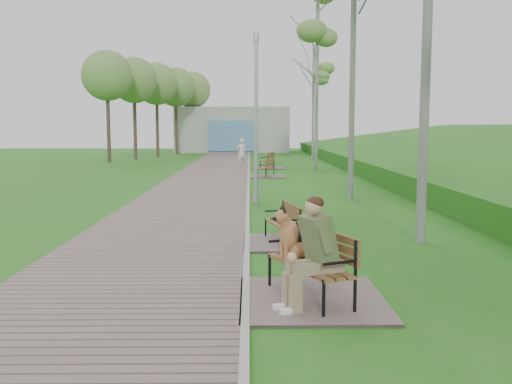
% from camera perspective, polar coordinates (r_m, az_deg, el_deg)
% --- Properties ---
extents(walkway, '(3.50, 67.00, 0.04)m').
position_cam_1_polar(walkway, '(22.49, -5.23, 0.79)').
color(walkway, '#73625D').
rests_on(walkway, ground).
extents(kerb, '(0.10, 67.00, 0.05)m').
position_cam_1_polar(kerb, '(22.42, -0.76, 0.81)').
color(kerb, '#999993').
rests_on(kerb, ground).
extents(building_north, '(10.00, 5.20, 4.00)m').
position_cam_1_polar(building_north, '(51.80, -2.36, 6.23)').
color(building_north, '#9E9E99').
rests_on(building_north, ground).
extents(bench_main, '(1.87, 2.08, 1.63)m').
position_cam_1_polar(bench_main, '(7.43, 4.98, -7.48)').
color(bench_main, '#73625D').
rests_on(bench_main, ground).
extents(bench_second, '(1.57, 1.74, 0.96)m').
position_cam_1_polar(bench_second, '(11.09, 2.65, -4.30)').
color(bench_second, '#73625D').
rests_on(bench_second, ground).
extents(bench_third, '(1.60, 1.77, 0.98)m').
position_cam_1_polar(bench_third, '(25.94, 1.02, 1.93)').
color(bench_third, '#73625D').
rests_on(bench_third, ground).
extents(bench_far, '(1.78, 1.98, 1.09)m').
position_cam_1_polar(bench_far, '(31.25, 1.12, 2.75)').
color(bench_far, '#73625D').
rests_on(bench_far, ground).
extents(lamp_post_second, '(0.19, 0.19, 4.89)m').
position_cam_1_polar(lamp_post_second, '(16.55, 0.01, 6.63)').
color(lamp_post_second, '#A5A7AD').
rests_on(lamp_post_second, ground).
extents(lamp_post_third, '(0.20, 0.20, 5.09)m').
position_cam_1_polar(lamp_post_third, '(31.00, 0.03, 6.75)').
color(lamp_post_third, '#A5A7AD').
rests_on(lamp_post_third, ground).
extents(pedestrian_near, '(0.69, 0.58, 1.60)m').
position_cam_1_polar(pedestrian_near, '(32.48, -1.46, 3.95)').
color(pedestrian_near, silver).
rests_on(pedestrian_near, ground).
extents(birch_far_b, '(2.73, 2.73, 10.52)m').
position_cam_1_polar(birch_far_b, '(31.12, 6.19, 17.60)').
color(birch_far_b, silver).
rests_on(birch_far_b, ground).
extents(birch_far_c, '(2.33, 2.33, 8.24)m').
position_cam_1_polar(birch_far_c, '(40.69, 5.78, 12.43)').
color(birch_far_c, silver).
rests_on(birch_far_c, ground).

